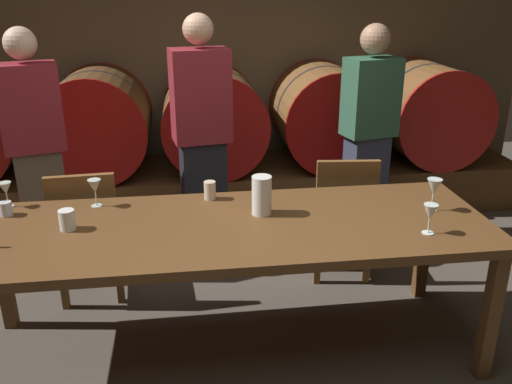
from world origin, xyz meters
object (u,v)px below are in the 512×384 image
(wine_glass_center_left, at_px, (95,187))
(wine_glass_center_right, at_px, (430,213))
(wine_barrel_far_right, at_px, (427,112))
(guest_center, at_px, (202,143))
(guest_right, at_px, (368,134))
(wine_barrel_left, at_px, (98,122))
(cup_left, at_px, (6,209))
(wine_barrel_right, at_px, (325,115))
(cup_right, at_px, (210,190))
(chair_left, at_px, (87,229))
(wine_glass_far_left, at_px, (6,189))
(wine_glass_far_right, at_px, (434,187))
(dining_table, at_px, (228,236))
(chair_right, at_px, (342,211))
(guest_left, at_px, (37,155))
(pitcher, at_px, (262,195))
(wine_barrel_center, at_px, (213,119))
(cup_center, at_px, (67,220))

(wine_glass_center_left, relative_size, wine_glass_center_right, 1.01)
(wine_glass_center_right, bearing_deg, wine_barrel_far_right, 66.17)
(guest_center, relative_size, guest_right, 1.05)
(wine_barrel_left, bearing_deg, cup_left, -97.54)
(wine_barrel_right, height_order, cup_left, wine_barrel_right)
(cup_left, relative_size, cup_right, 0.72)
(wine_barrel_right, relative_size, wine_glass_center_right, 5.84)
(chair_left, distance_m, guest_center, 0.95)
(guest_center, bearing_deg, wine_glass_far_left, 22.33)
(guest_center, relative_size, wine_glass_far_right, 9.72)
(dining_table, bearing_deg, wine_barrel_right, 63.38)
(chair_right, bearing_deg, guest_left, -4.86)
(guest_center, distance_m, pitcher, 0.99)
(wine_barrel_far_right, height_order, wine_glass_far_left, wine_barrel_far_right)
(wine_barrel_center, height_order, cup_right, wine_barrel_center)
(guest_center, xyz_separation_m, wine_glass_center_right, (1.05, -1.31, -0.02))
(wine_barrel_far_right, height_order, wine_glass_center_right, wine_barrel_far_right)
(cup_right, bearing_deg, wine_barrel_right, 57.11)
(wine_barrel_left, height_order, wine_glass_far_left, wine_barrel_left)
(wine_barrel_center, relative_size, wine_glass_center_left, 5.76)
(chair_left, distance_m, chair_right, 1.66)
(guest_right, bearing_deg, guest_center, -2.82)
(dining_table, distance_m, guest_center, 1.09)
(wine_barrel_left, xyz_separation_m, wine_barrel_far_right, (2.91, 0.00, 0.00))
(wine_barrel_right, xyz_separation_m, chair_left, (-1.87, -1.43, -0.33))
(wine_glass_far_right, height_order, cup_center, wine_glass_far_right)
(wine_barrel_right, height_order, dining_table, wine_barrel_right)
(wine_barrel_right, distance_m, guest_right, 0.80)
(cup_right, bearing_deg, guest_left, 146.75)
(guest_center, relative_size, pitcher, 8.28)
(chair_right, xyz_separation_m, pitcher, (-0.64, -0.60, 0.39))
(wine_barrel_right, xyz_separation_m, guest_center, (-1.13, -1.02, 0.08))
(cup_center, bearing_deg, cup_left, 147.70)
(wine_barrel_right, distance_m, wine_glass_far_left, 2.80)
(wine_barrel_far_right, bearing_deg, cup_center, -143.92)
(guest_right, relative_size, wine_glass_far_left, 11.61)
(wine_barrel_right, xyz_separation_m, pitcher, (-0.85, -1.97, 0.05))
(guest_center, height_order, wine_glass_center_left, guest_center)
(dining_table, height_order, cup_left, cup_left)
(wine_barrel_left, relative_size, pitcher, 4.25)
(wine_glass_far_left, bearing_deg, wine_barrel_left, 81.07)
(cup_center, bearing_deg, wine_barrel_left, 93.25)
(wine_barrel_far_right, height_order, cup_left, wine_barrel_far_right)
(wine_glass_far_left, bearing_deg, guest_center, 31.44)
(wine_barrel_far_right, bearing_deg, wine_barrel_right, 180.00)
(wine_glass_center_left, bearing_deg, wine_glass_far_left, 173.37)
(chair_right, relative_size, guest_right, 0.53)
(pitcher, bearing_deg, guest_right, 50.26)
(dining_table, relative_size, chair_right, 3.09)
(guest_center, bearing_deg, cup_center, 45.72)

